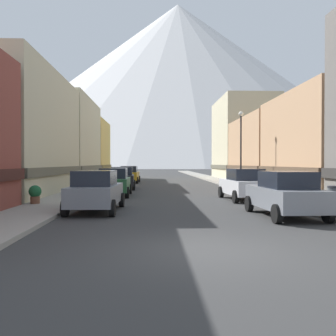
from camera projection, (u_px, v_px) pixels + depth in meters
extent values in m
plane|color=#343434|center=(209.00, 250.00, 9.11)|extent=(400.00, 400.00, 0.00)
cube|color=gray|center=(110.00, 180.00, 43.82)|extent=(2.50, 100.00, 0.15)
cube|color=gray|center=(218.00, 180.00, 44.33)|extent=(2.50, 100.00, 0.15)
cube|color=beige|center=(55.00, 142.00, 38.26)|extent=(7.53, 12.59, 8.52)
cube|color=#595444|center=(55.00, 168.00, 38.30)|extent=(7.83, 12.59, 0.50)
cube|color=#D8B259|center=(79.00, 150.00, 49.96)|extent=(7.21, 9.92, 7.63)
cube|color=brown|center=(79.00, 167.00, 49.99)|extent=(7.51, 9.92, 0.50)
cube|color=tan|center=(335.00, 144.00, 25.61)|extent=(7.04, 11.24, 6.82)
cube|color=brown|center=(335.00, 170.00, 25.63)|extent=(7.34, 11.24, 0.50)
cube|color=tan|center=(280.00, 151.00, 38.07)|extent=(7.97, 12.85, 6.67)
cube|color=brown|center=(280.00, 168.00, 38.10)|extent=(8.27, 12.85, 0.50)
cube|color=beige|center=(244.00, 139.00, 50.80)|extent=(6.75, 12.15, 10.63)
cube|color=#595444|center=(244.00, 167.00, 50.85)|extent=(7.05, 12.15, 0.50)
cube|color=slate|center=(96.00, 194.00, 16.38)|extent=(1.97, 4.45, 0.80)
cube|color=#1E232D|center=(95.00, 178.00, 16.12)|extent=(1.66, 2.25, 0.64)
cylinder|color=black|center=(83.00, 200.00, 18.02)|extent=(0.24, 0.69, 0.68)
cylinder|color=black|center=(122.00, 200.00, 18.05)|extent=(0.24, 0.69, 0.68)
cylinder|color=black|center=(65.00, 208.00, 14.73)|extent=(0.24, 0.69, 0.68)
cylinder|color=black|center=(112.00, 208.00, 14.75)|extent=(0.24, 0.69, 0.68)
cube|color=#265933|center=(114.00, 184.00, 24.09)|extent=(1.88, 4.42, 0.80)
cube|color=#1E232D|center=(114.00, 173.00, 23.83)|extent=(1.62, 2.21, 0.64)
cylinder|color=black|center=(103.00, 189.00, 25.69)|extent=(0.23, 0.68, 0.68)
cylinder|color=black|center=(130.00, 189.00, 25.78)|extent=(0.23, 0.68, 0.68)
cylinder|color=black|center=(96.00, 193.00, 22.40)|extent=(0.23, 0.68, 0.68)
cylinder|color=black|center=(127.00, 193.00, 22.49)|extent=(0.23, 0.68, 0.68)
cube|color=black|center=(122.00, 180.00, 30.51)|extent=(2.02, 4.47, 0.80)
cube|color=#1E232D|center=(122.00, 171.00, 30.25)|extent=(1.69, 2.27, 0.64)
cylinder|color=black|center=(112.00, 184.00, 32.08)|extent=(0.25, 0.69, 0.68)
cylinder|color=black|center=(134.00, 184.00, 32.24)|extent=(0.25, 0.69, 0.68)
cylinder|color=black|center=(109.00, 186.00, 28.80)|extent=(0.25, 0.69, 0.68)
cylinder|color=black|center=(134.00, 186.00, 28.95)|extent=(0.25, 0.69, 0.68)
cube|color=#B28419|center=(129.00, 176.00, 39.98)|extent=(1.95, 4.44, 0.80)
cube|color=#1E232D|center=(129.00, 169.00, 39.72)|extent=(1.65, 2.24, 0.64)
cylinder|color=black|center=(122.00, 179.00, 41.62)|extent=(0.24, 0.69, 0.68)
cylinder|color=black|center=(139.00, 179.00, 41.65)|extent=(0.24, 0.69, 0.68)
cylinder|color=black|center=(119.00, 180.00, 38.32)|extent=(0.24, 0.69, 0.68)
cylinder|color=black|center=(137.00, 180.00, 38.35)|extent=(0.24, 0.69, 0.68)
cube|color=slate|center=(284.00, 198.00, 14.79)|extent=(2.01, 4.47, 0.80)
cube|color=#1E232D|center=(287.00, 180.00, 14.53)|extent=(1.68, 2.26, 0.64)
cylinder|color=black|center=(249.00, 204.00, 16.37)|extent=(0.25, 0.69, 0.68)
cylinder|color=black|center=(290.00, 203.00, 16.52)|extent=(0.25, 0.69, 0.68)
cylinder|color=black|center=(277.00, 214.00, 13.08)|extent=(0.25, 0.69, 0.68)
cylinder|color=black|center=(328.00, 213.00, 13.23)|extent=(0.25, 0.69, 0.68)
cube|color=silver|center=(244.00, 187.00, 21.41)|extent=(2.06, 4.49, 0.80)
cube|color=#1E232D|center=(245.00, 174.00, 21.15)|extent=(1.71, 2.28, 0.64)
cylinder|color=black|center=(221.00, 192.00, 22.98)|extent=(0.25, 0.69, 0.68)
cylinder|color=black|center=(251.00, 192.00, 23.14)|extent=(0.25, 0.69, 0.68)
cylinder|color=black|center=(236.00, 197.00, 19.69)|extent=(0.25, 0.69, 0.68)
cylinder|color=black|center=(270.00, 196.00, 19.86)|extent=(0.25, 0.69, 0.68)
cylinder|color=#4C5156|center=(334.00, 198.00, 16.04)|extent=(0.56, 0.56, 0.90)
cylinder|color=#2D2D33|center=(335.00, 187.00, 16.03)|extent=(0.59, 0.59, 0.08)
cylinder|color=gray|center=(78.00, 186.00, 28.57)|extent=(0.46, 0.46, 0.39)
sphere|color=#2A7B25|center=(78.00, 181.00, 28.56)|extent=(0.44, 0.44, 0.44)
cylinder|color=#4C4C51|center=(265.00, 187.00, 28.06)|extent=(0.54, 0.54, 0.35)
sphere|color=#207D2E|center=(265.00, 181.00, 28.06)|extent=(0.63, 0.63, 0.63)
cylinder|color=brown|center=(35.00, 200.00, 18.18)|extent=(0.45, 0.45, 0.35)
sphere|color=#1B5B33|center=(35.00, 191.00, 18.17)|extent=(0.60, 0.60, 0.60)
cylinder|color=black|center=(241.00, 152.00, 28.73)|extent=(0.12, 0.12, 5.50)
sphere|color=white|center=(241.00, 114.00, 28.69)|extent=(0.36, 0.36, 0.36)
cone|color=silver|center=(178.00, 85.00, 268.78)|extent=(281.02, 281.02, 114.51)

